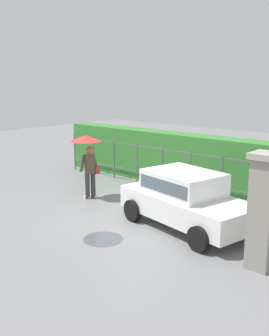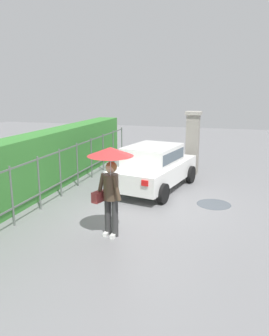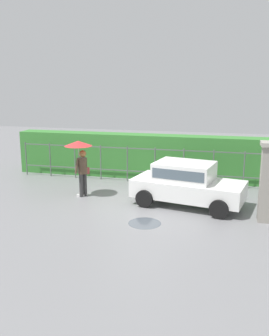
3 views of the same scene
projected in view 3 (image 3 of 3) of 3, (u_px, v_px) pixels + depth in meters
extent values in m
plane|color=slate|center=(136.00, 205.00, 12.71)|extent=(40.00, 40.00, 0.00)
cube|color=white|center=(188.00, 189.00, 12.59)|extent=(3.95, 2.34, 0.60)
cube|color=white|center=(184.00, 171.00, 12.51)|extent=(2.15, 1.79, 0.60)
cube|color=#4C5B66|center=(184.00, 171.00, 12.51)|extent=(2.00, 1.78, 0.33)
cylinder|color=black|center=(230.00, 195.00, 12.87)|extent=(0.62, 0.30, 0.60)
cylinder|color=black|center=(219.00, 209.00, 11.39)|extent=(0.62, 0.30, 0.60)
cylinder|color=black|center=(163.00, 186.00, 13.91)|extent=(0.62, 0.30, 0.60)
cylinder|color=black|center=(144.00, 199.00, 12.43)|extent=(0.62, 0.30, 0.60)
cube|color=red|center=(145.00, 175.00, 13.81)|extent=(0.10, 0.21, 0.16)
cube|color=red|center=(132.00, 182.00, 12.85)|extent=(0.10, 0.21, 0.16)
cylinder|color=#333333|center=(81.00, 185.00, 13.55)|extent=(0.15, 0.15, 0.86)
cylinder|color=#333333|center=(85.00, 184.00, 13.71)|extent=(0.15, 0.15, 0.86)
cube|color=white|center=(80.00, 195.00, 13.66)|extent=(0.26, 0.10, 0.08)
cube|color=white|center=(84.00, 194.00, 13.83)|extent=(0.26, 0.10, 0.08)
cylinder|color=#473828|center=(82.00, 166.00, 13.47)|extent=(0.34, 0.34, 0.58)
sphere|color=#DBAD89|center=(82.00, 154.00, 13.37)|extent=(0.22, 0.22, 0.22)
sphere|color=olive|center=(83.00, 154.00, 13.35)|extent=(0.25, 0.25, 0.25)
cylinder|color=#473828|center=(77.00, 166.00, 13.32)|extent=(0.15, 0.24, 0.56)
cylinder|color=#473828|center=(85.00, 164.00, 13.68)|extent=(0.15, 0.24, 0.56)
cylinder|color=#B2B2B7|center=(79.00, 156.00, 13.37)|extent=(0.02, 0.02, 0.77)
cone|color=red|center=(78.00, 143.00, 13.27)|extent=(1.00, 1.00, 0.19)
cube|color=maroon|center=(85.00, 170.00, 13.80)|extent=(0.37, 0.26, 0.24)
cube|color=gray|center=(268.00, 184.00, 11.00)|extent=(0.48, 0.48, 2.30)
cylinder|color=#59605B|center=(26.00, 158.00, 16.78)|extent=(0.05, 0.05, 1.50)
cylinder|color=#59605B|center=(50.00, 160.00, 16.50)|extent=(0.05, 0.05, 1.50)
cylinder|color=#59605B|center=(75.00, 161.00, 16.22)|extent=(0.05, 0.05, 1.50)
cylinder|color=#59605B|center=(101.00, 162.00, 15.94)|extent=(0.05, 0.05, 1.50)
cylinder|color=#59605B|center=(127.00, 164.00, 15.66)|extent=(0.05, 0.05, 1.50)
cylinder|color=#59605B|center=(155.00, 165.00, 15.39)|extent=(0.05, 0.05, 1.50)
cylinder|color=#59605B|center=(183.00, 167.00, 15.11)|extent=(0.05, 0.05, 1.50)
cylinder|color=#59605B|center=(213.00, 168.00, 14.83)|extent=(0.05, 0.05, 1.50)
cylinder|color=#59605B|center=(244.00, 170.00, 14.55)|extent=(0.05, 0.05, 1.50)
cube|color=#59605B|center=(155.00, 149.00, 15.24)|extent=(11.86, 0.03, 0.04)
cube|color=#59605B|center=(155.00, 172.00, 15.45)|extent=(11.86, 0.03, 0.04)
cube|color=#387F33|center=(159.00, 157.00, 16.15)|extent=(12.86, 0.90, 1.90)
cylinder|color=#4C545B|center=(145.00, 223.00, 11.06)|extent=(0.99, 0.99, 0.00)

